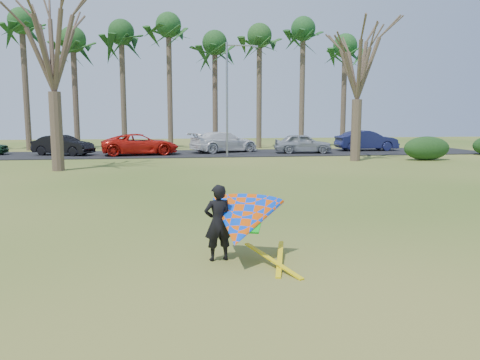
{
  "coord_description": "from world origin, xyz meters",
  "views": [
    {
      "loc": [
        -1.94,
        -11.21,
        2.94
      ],
      "look_at": [
        0.0,
        2.0,
        1.1
      ],
      "focal_mm": 35.0,
      "sensor_mm": 36.0,
      "label": 1
    }
  ],
  "objects": [
    {
      "name": "car_3",
      "position": [
        2.21,
        25.82,
        0.87
      ],
      "size": [
        6.01,
        4.29,
        1.62
      ],
      "primitive_type": "imported",
      "rotation": [
        0.0,
        0.0,
        1.98
      ],
      "color": "white",
      "rests_on": "parking_strip"
    },
    {
      "name": "bare_tree_right",
      "position": [
        10.0,
        18.0,
        6.57
      ],
      "size": [
        6.27,
        6.27,
        9.21
      ],
      "color": "#483B2B",
      "rests_on": "ground"
    },
    {
      "name": "palm_7",
      "position": [
        6.0,
        31.0,
        9.85
      ],
      "size": [
        4.84,
        4.84,
        11.54
      ],
      "color": "#4B3D2D",
      "rests_on": "ground"
    },
    {
      "name": "palm_5",
      "position": [
        -2.0,
        31.0,
        10.52
      ],
      "size": [
        4.84,
        4.84,
        12.24
      ],
      "color": "brown",
      "rests_on": "ground"
    },
    {
      "name": "kite_flyer",
      "position": [
        -0.62,
        -2.19,
        0.84
      ],
      "size": [
        2.13,
        2.39,
        2.02
      ],
      "color": "black",
      "rests_on": "ground"
    },
    {
      "name": "bare_tree_left",
      "position": [
        -8.0,
        15.0,
        6.92
      ],
      "size": [
        6.6,
        6.6,
        9.7
      ],
      "color": "#453529",
      "rests_on": "ground"
    },
    {
      "name": "palm_9",
      "position": [
        14.0,
        31.0,
        9.17
      ],
      "size": [
        4.84,
        4.84,
        10.84
      ],
      "color": "brown",
      "rests_on": "ground"
    },
    {
      "name": "ground",
      "position": [
        0.0,
        0.0,
        0.0
      ],
      "size": [
        100.0,
        100.0,
        0.0
      ],
      "primitive_type": "plane",
      "color": "#265612",
      "rests_on": "ground"
    },
    {
      "name": "car_4",
      "position": [
        8.17,
        24.07,
        0.81
      ],
      "size": [
        4.56,
        2.22,
        1.5
      ],
      "primitive_type": "imported",
      "rotation": [
        0.0,
        0.0,
        1.46
      ],
      "color": "#979DA4",
      "rests_on": "parking_strip"
    },
    {
      "name": "car_5",
      "position": [
        14.14,
        25.82,
        0.89
      ],
      "size": [
        5.06,
        1.81,
        1.66
      ],
      "primitive_type": "imported",
      "rotation": [
        0.0,
        0.0,
        1.58
      ],
      "color": "#181C49",
      "rests_on": "parking_strip"
    },
    {
      "name": "palm_2",
      "position": [
        -14.0,
        31.0,
        10.52
      ],
      "size": [
        4.84,
        4.84,
        12.24
      ],
      "color": "#4F402F",
      "rests_on": "ground"
    },
    {
      "name": "car_1",
      "position": [
        -9.83,
        24.67,
        0.79
      ],
      "size": [
        4.69,
        3.11,
        1.46
      ],
      "primitive_type": "imported",
      "rotation": [
        0.0,
        0.0,
        1.18
      ],
      "color": "black",
      "rests_on": "parking_strip"
    },
    {
      "name": "palm_8",
      "position": [
        10.0,
        31.0,
        10.52
      ],
      "size": [
        4.84,
        4.84,
        12.24
      ],
      "color": "#4F3D2F",
      "rests_on": "ground"
    },
    {
      "name": "palm_6",
      "position": [
        2.0,
        31.0,
        9.17
      ],
      "size": [
        4.84,
        4.84,
        10.84
      ],
      "color": "#4F3E2F",
      "rests_on": "ground"
    },
    {
      "name": "streetlight",
      "position": [
        2.16,
        22.0,
        4.46
      ],
      "size": [
        2.28,
        0.18,
        8.0
      ],
      "color": "gray",
      "rests_on": "ground"
    },
    {
      "name": "car_2",
      "position": [
        -4.23,
        24.11,
        0.84
      ],
      "size": [
        5.93,
        3.38,
        1.56
      ],
      "primitive_type": "imported",
      "rotation": [
        0.0,
        0.0,
        1.72
      ],
      "color": "red",
      "rests_on": "parking_strip"
    },
    {
      "name": "parking_strip",
      "position": [
        0.0,
        25.0,
        0.03
      ],
      "size": [
        46.0,
        7.0,
        0.06
      ],
      "primitive_type": "cube",
      "color": "black",
      "rests_on": "ground"
    },
    {
      "name": "palm_3",
      "position": [
        -10.0,
        31.0,
        9.17
      ],
      "size": [
        4.84,
        4.84,
        10.84
      ],
      "color": "#48372B",
      "rests_on": "ground"
    },
    {
      "name": "hedge_near",
      "position": [
        14.86,
        17.72,
        0.79
      ],
      "size": [
        3.17,
        1.44,
        1.59
      ],
      "primitive_type": "ellipsoid",
      "color": "#173814",
      "rests_on": "ground"
    },
    {
      "name": "palm_4",
      "position": [
        -6.0,
        31.0,
        9.85
      ],
      "size": [
        4.84,
        4.84,
        11.54
      ],
      "color": "#46382A",
      "rests_on": "ground"
    }
  ]
}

